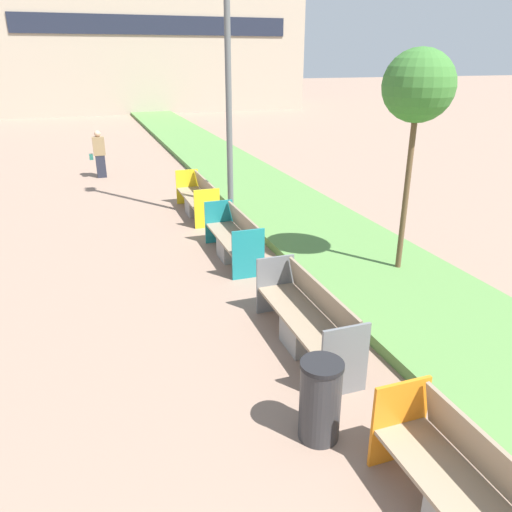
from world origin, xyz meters
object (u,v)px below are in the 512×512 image
object	(u,v)px
bench_teal_frame	(234,241)
street_lamp_post	(227,22)
pedestrian_walking	(99,154)
bench_grey_frame	(307,323)
litter_bin	(320,400)
bench_yellow_frame	(198,200)
sapling_tree_near	(418,88)

from	to	relation	value
bench_teal_frame	street_lamp_post	distance (m)	4.79
street_lamp_post	pedestrian_walking	distance (m)	7.72
bench_grey_frame	pedestrian_walking	xyz separation A→B (m)	(-2.15, 12.00, 0.41)
bench_grey_frame	litter_bin	xyz separation A→B (m)	(-0.63, -1.70, 0.10)
bench_yellow_frame	bench_grey_frame	bearing A→B (deg)	-90.00
bench_teal_frame	sapling_tree_near	world-z (taller)	sapling_tree_near
bench_grey_frame	litter_bin	bearing A→B (deg)	-110.46
bench_yellow_frame	sapling_tree_near	world-z (taller)	sapling_tree_near
sapling_tree_near	bench_grey_frame	bearing A→B (deg)	-147.43
bench_yellow_frame	pedestrian_walking	size ratio (longest dim) A/B	1.49
sapling_tree_near	pedestrian_walking	world-z (taller)	sapling_tree_near
bench_yellow_frame	sapling_tree_near	bearing A→B (deg)	-62.52
litter_bin	pedestrian_walking	world-z (taller)	pedestrian_walking
street_lamp_post	sapling_tree_near	xyz separation A→B (m)	(2.03, -4.15, -1.16)
bench_teal_frame	bench_yellow_frame	size ratio (longest dim) A/B	0.90
bench_yellow_frame	pedestrian_walking	distance (m)	5.69
bench_yellow_frame	litter_bin	distance (m)	8.48
pedestrian_walking	sapling_tree_near	bearing A→B (deg)	-65.13
litter_bin	sapling_tree_near	size ratio (longest dim) A/B	0.23
bench_yellow_frame	sapling_tree_near	size ratio (longest dim) A/B	0.58
bench_yellow_frame	sapling_tree_near	xyz separation A→B (m)	(2.64, -5.07, 2.98)
litter_bin	sapling_tree_near	world-z (taller)	sapling_tree_near
bench_grey_frame	street_lamp_post	size ratio (longest dim) A/B	0.28
bench_yellow_frame	pedestrian_walking	world-z (taller)	pedestrian_walking
street_lamp_post	pedestrian_walking	bearing A→B (deg)	114.09
street_lamp_post	bench_yellow_frame	bearing A→B (deg)	123.61
litter_bin	sapling_tree_near	distance (m)	5.52
bench_grey_frame	sapling_tree_near	bearing A→B (deg)	32.57
bench_grey_frame	sapling_tree_near	world-z (taller)	sapling_tree_near
bench_grey_frame	sapling_tree_near	size ratio (longest dim) A/B	0.58
bench_grey_frame	bench_teal_frame	bearing A→B (deg)	90.05
street_lamp_post	sapling_tree_near	bearing A→B (deg)	-63.98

